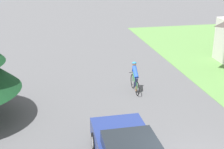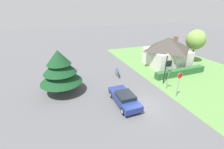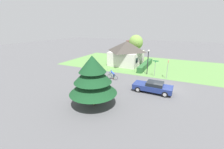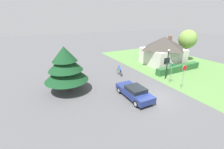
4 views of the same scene
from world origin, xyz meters
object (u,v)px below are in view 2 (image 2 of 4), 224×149
Objects in this scene: cyclist at (118,72)px; deciduous_tree_right at (196,40)px; conifer_tall_near at (60,69)px; sedan_left_lane at (124,98)px; cottage_house at (167,51)px; street_name_sign at (168,76)px; street_lamp at (166,66)px; stop_sign at (179,81)px.

cyclist is 15.80m from deciduous_tree_right.
sedan_left_lane is at bearing -39.65° from conifer_tall_near.
sedan_left_lane is 0.90× the size of conifer_tall_near.
conifer_tall_near is at bearing -167.10° from cottage_house.
street_name_sign is (4.25, -5.40, 1.09)m from cyclist.
street_name_sign is 13.19m from deciduous_tree_right.
deciduous_tree_right is at bearing 26.95° from street_lamp.
street_lamp is at bearing 65.65° from street_name_sign.
deciduous_tree_right is (15.40, 1.29, 3.30)m from cyclist.
cyclist is 0.41× the size of street_lamp.
stop_sign is at bearing -95.48° from street_name_sign.
street_lamp is 1.61m from street_name_sign.
cottage_house is 4.04× the size of cyclist.
cottage_house is 10.31m from stop_sign.
sedan_left_lane is (-11.53, -7.77, -1.82)m from cottage_house.
sedan_left_lane is 7.83m from conifer_tall_near.
cottage_house reaches higher than sedan_left_lane.
street_lamp is at bearing -127.77° from cottage_house.
stop_sign is 0.51× the size of deciduous_tree_right.
conifer_tall_near is at bearing 162.25° from street_name_sign.
street_lamp is at bearing -71.32° from sedan_left_lane.
deciduous_tree_right is at bearing -83.43° from cyclist.
sedan_left_lane is 1.11× the size of street_lamp.
cottage_house is 2.64× the size of street_name_sign.
sedan_left_lane is 2.71× the size of cyclist.
cyclist is 8.18m from conifer_tall_near.
conifer_tall_near reaches higher than street_lamp.
street_name_sign is 0.51× the size of conifer_tall_near.
street_name_sign is (0.18, 1.87, -0.24)m from stop_sign.
street_lamp is (0.78, 3.20, 0.43)m from stop_sign.
sedan_left_lane is at bearing -7.17° from stop_sign.
deciduous_tree_right reaches higher than cyclist.
street_name_sign is 12.60m from conifer_tall_near.
cyclist is at bearing 139.98° from street_lamp.
cottage_house is 9.86m from cyclist.
street_lamp is at bearing -128.25° from cyclist.
cyclist is 0.33× the size of conifer_tall_near.
sedan_left_lane is 19.24m from deciduous_tree_right.
cyclist is (-9.59, -1.42, -1.78)m from cottage_house.
stop_sign reaches higher than cyclist.
stop_sign is 13.11m from conifer_tall_near.
street_name_sign is at bearing -17.75° from conifer_tall_near.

